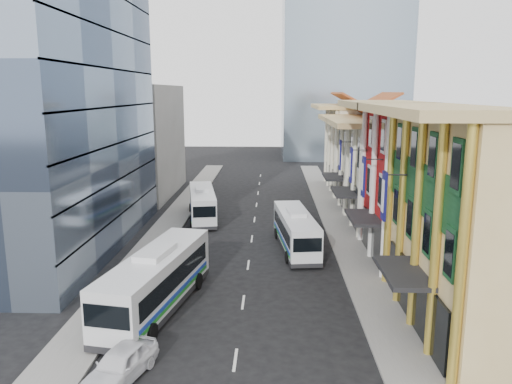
{
  "coord_description": "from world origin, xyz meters",
  "views": [
    {
      "loc": [
        1.76,
        -21.8,
        13.2
      ],
      "look_at": [
        0.41,
        21.05,
        4.56
      ],
      "focal_mm": 35.0,
      "sensor_mm": 36.0,
      "label": 1
    }
  ],
  "objects_px": {
    "bus_left_near": "(157,279)",
    "bus_left_far": "(202,203)",
    "shophouse_tan": "(494,226)",
    "sedan_left": "(120,364)",
    "bus_right": "(296,230)",
    "office_tower": "(40,69)"
  },
  "relations": [
    {
      "from": "office_tower",
      "to": "bus_right",
      "type": "distance_m",
      "value": 24.72
    },
    {
      "from": "bus_right",
      "to": "sedan_left",
      "type": "height_order",
      "value": "bus_right"
    },
    {
      "from": "sedan_left",
      "to": "bus_left_far",
      "type": "bearing_deg",
      "value": 107.38
    },
    {
      "from": "office_tower",
      "to": "bus_left_near",
      "type": "distance_m",
      "value": 21.41
    },
    {
      "from": "sedan_left",
      "to": "office_tower",
      "type": "bearing_deg",
      "value": 137.46
    },
    {
      "from": "office_tower",
      "to": "bus_right",
      "type": "height_order",
      "value": "office_tower"
    },
    {
      "from": "bus_left_near",
      "to": "bus_left_far",
      "type": "xyz_separation_m",
      "value": [
        -0.28,
        22.39,
        -0.24
      ]
    },
    {
      "from": "shophouse_tan",
      "to": "bus_left_near",
      "type": "distance_m",
      "value": 19.72
    },
    {
      "from": "bus_right",
      "to": "sedan_left",
      "type": "relative_size",
      "value": 2.32
    },
    {
      "from": "shophouse_tan",
      "to": "bus_right",
      "type": "xyz_separation_m",
      "value": [
        -10.16,
        14.08,
        -4.28
      ]
    },
    {
      "from": "bus_left_far",
      "to": "bus_right",
      "type": "bearing_deg",
      "value": -57.21
    },
    {
      "from": "office_tower",
      "to": "bus_left_near",
      "type": "height_order",
      "value": "office_tower"
    },
    {
      "from": "bus_right",
      "to": "bus_left_near",
      "type": "bearing_deg",
      "value": -133.1
    },
    {
      "from": "office_tower",
      "to": "bus_left_far",
      "type": "relative_size",
      "value": 2.81
    },
    {
      "from": "office_tower",
      "to": "bus_left_near",
      "type": "xyz_separation_m",
      "value": [
        11.78,
        -12.22,
        -13.04
      ]
    },
    {
      "from": "bus_left_near",
      "to": "bus_right",
      "type": "relative_size",
      "value": 1.14
    },
    {
      "from": "bus_left_near",
      "to": "sedan_left",
      "type": "relative_size",
      "value": 2.65
    },
    {
      "from": "shophouse_tan",
      "to": "bus_left_near",
      "type": "relative_size",
      "value": 1.15
    },
    {
      "from": "shophouse_tan",
      "to": "bus_left_far",
      "type": "relative_size",
      "value": 1.31
    },
    {
      "from": "office_tower",
      "to": "sedan_left",
      "type": "relative_size",
      "value": 6.51
    },
    {
      "from": "bus_left_near",
      "to": "sedan_left",
      "type": "distance_m",
      "value": 7.78
    },
    {
      "from": "shophouse_tan",
      "to": "sedan_left",
      "type": "distance_m",
      "value": 20.76
    }
  ]
}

